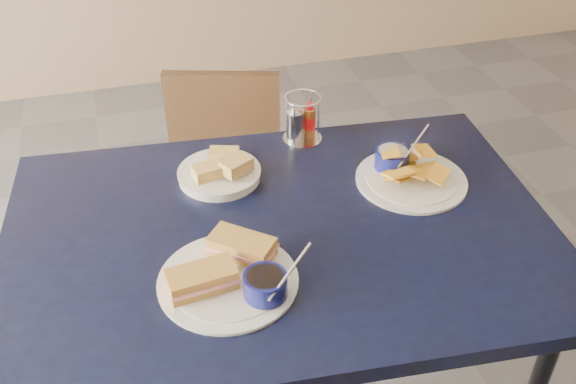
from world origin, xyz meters
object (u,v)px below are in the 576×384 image
object	(u,v)px
bread_basket	(221,172)
dining_table	(280,248)
sandwich_plate	(232,273)
condiment_caddy	(301,122)
chair_far	(217,177)
plantain_plate	(405,171)

from	to	relation	value
bread_basket	dining_table	bearing A→B (deg)	-68.20
dining_table	sandwich_plate	world-z (taller)	sandwich_plate
sandwich_plate	bread_basket	world-z (taller)	sandwich_plate
bread_basket	condiment_caddy	size ratio (longest dim) A/B	1.54
condiment_caddy	sandwich_plate	bearing A→B (deg)	-120.96
chair_far	plantain_plate	size ratio (longest dim) A/B	2.81
bread_basket	condiment_caddy	bearing A→B (deg)	26.41
sandwich_plate	chair_far	bearing A→B (deg)	82.91
chair_far	bread_basket	xyz separation A→B (m)	(-0.05, -0.42, 0.31)
dining_table	condiment_caddy	world-z (taller)	condiment_caddy
plantain_plate	dining_table	bearing A→B (deg)	-163.18
bread_basket	plantain_plate	bearing A→B (deg)	-15.40
plantain_plate	bread_basket	size ratio (longest dim) A/B	1.35
chair_far	sandwich_plate	distance (m)	0.86
dining_table	chair_far	xyz separation A→B (m)	(-0.04, 0.66, -0.23)
dining_table	plantain_plate	size ratio (longest dim) A/B	4.74
chair_far	sandwich_plate	world-z (taller)	sandwich_plate
plantain_plate	bread_basket	xyz separation A→B (m)	(-0.46, 0.13, 0.00)
dining_table	condiment_caddy	size ratio (longest dim) A/B	9.88
dining_table	sandwich_plate	xyz separation A→B (m)	(-0.14, -0.14, 0.09)
chair_far	bread_basket	size ratio (longest dim) A/B	3.80
sandwich_plate	dining_table	bearing A→B (deg)	44.60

